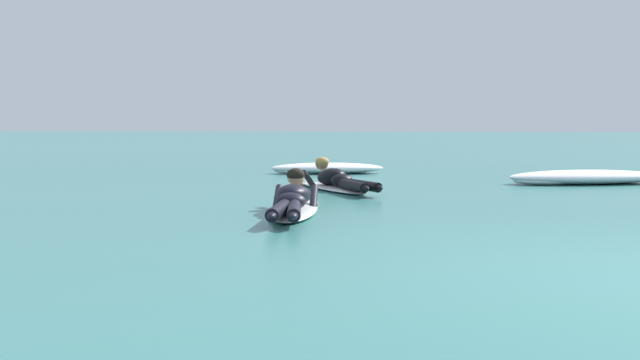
% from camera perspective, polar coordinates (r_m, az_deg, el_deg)
% --- Properties ---
extents(ground_plane, '(120.00, 120.00, 0.00)m').
position_cam_1_polar(ground_plane, '(15.53, 14.24, 0.37)').
color(ground_plane, '#387A75').
extents(surfer_near, '(0.74, 2.72, 0.53)m').
position_cam_1_polar(surfer_near, '(8.76, -2.08, -1.66)').
color(surfer_near, white).
rests_on(surfer_near, ground).
extents(surfer_far, '(1.61, 2.47, 0.53)m').
position_cam_1_polar(surfer_far, '(11.71, 1.16, -0.10)').
color(surfer_far, white).
rests_on(surfer_far, ground).
extents(whitewater_front, '(2.37, 1.17, 0.22)m').
position_cam_1_polar(whitewater_front, '(15.45, 0.55, 0.86)').
color(whitewater_front, white).
rests_on(whitewater_front, ground).
extents(whitewater_mid_right, '(2.86, 1.55, 0.24)m').
position_cam_1_polar(whitewater_mid_right, '(13.70, 19.22, 0.19)').
color(whitewater_mid_right, white).
rests_on(whitewater_mid_right, ground).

